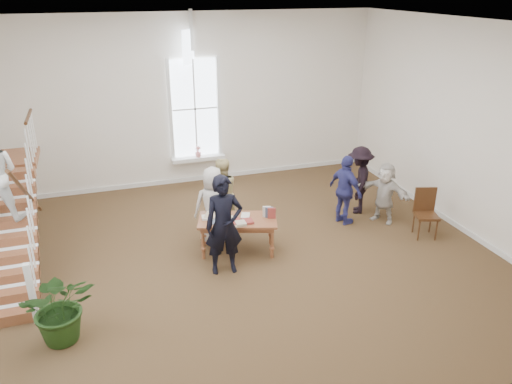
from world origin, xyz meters
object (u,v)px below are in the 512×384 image
object	(u,v)px
library_table	(236,223)
police_officer	(224,225)
side_chair	(426,209)
woman_cluster_a	(346,190)
woman_cluster_c	(385,193)
floor_plant	(61,306)
woman_cluster_b	(359,180)
person_yellow	(221,195)
elderly_woman	(213,205)

from	to	relation	value
library_table	police_officer	bearing A→B (deg)	-105.35
library_table	side_chair	size ratio (longest dim) A/B	1.62
police_officer	woman_cluster_a	distance (m)	3.36
woman_cluster_c	floor_plant	size ratio (longest dim) A/B	1.19
library_table	woman_cluster_b	xyz separation A→B (m)	(3.33, 0.96, 0.16)
side_chair	person_yellow	bearing A→B (deg)	175.34
person_yellow	floor_plant	bearing A→B (deg)	34.65
elderly_woman	library_table	bearing A→B (deg)	123.51
person_yellow	woman_cluster_b	bearing A→B (deg)	170.94
woman_cluster_a	library_table	bearing A→B (deg)	84.00
woman_cluster_b	woman_cluster_c	bearing A→B (deg)	54.91
library_table	elderly_woman	world-z (taller)	elderly_woman
elderly_woman	woman_cluster_a	distance (m)	3.05
woman_cluster_b	woman_cluster_c	distance (m)	0.72
floor_plant	elderly_woman	bearing A→B (deg)	38.70
elderly_woman	woman_cluster_c	bearing A→B (deg)	-178.50
library_table	floor_plant	distance (m)	3.76
woman_cluster_b	woman_cluster_c	size ratio (longest dim) A/B	1.15
police_officer	side_chair	xyz separation A→B (m)	(4.54, 0.09, -0.37)
person_yellow	woman_cluster_a	world-z (taller)	person_yellow
police_officer	woman_cluster_a	world-z (taller)	police_officer
library_table	elderly_woman	size ratio (longest dim) A/B	1.04
elderly_woman	woman_cluster_b	size ratio (longest dim) A/B	1.02
person_yellow	woman_cluster_c	world-z (taller)	person_yellow
police_officer	woman_cluster_a	bearing A→B (deg)	24.57
police_officer	woman_cluster_c	xyz separation A→B (m)	(4.05, 0.96, -0.27)
elderly_woman	person_yellow	distance (m)	0.58
elderly_woman	woman_cluster_c	size ratio (longest dim) A/B	1.17
police_officer	woman_cluster_b	distance (m)	4.08
elderly_woman	person_yellow	bearing A→B (deg)	-115.30
library_table	side_chair	xyz separation A→B (m)	(4.12, -0.56, -0.05)
person_yellow	side_chair	bearing A→B (deg)	151.41
woman_cluster_c	floor_plant	distance (m)	7.25
elderly_woman	woman_cluster_a	size ratio (longest dim) A/B	1.03
woman_cluster_c	woman_cluster_a	bearing A→B (deg)	-134.67
woman_cluster_a	side_chair	size ratio (longest dim) A/B	1.51
person_yellow	floor_plant	distance (m)	4.39
library_table	woman_cluster_c	xyz separation A→B (m)	(3.63, 0.31, 0.05)
elderly_woman	police_officer	bearing A→B (deg)	91.09
library_table	floor_plant	size ratio (longest dim) A/B	1.46
library_table	police_officer	distance (m)	0.84
elderly_woman	woman_cluster_b	xyz separation A→B (m)	(3.65, 0.36, -0.02)
side_chair	police_officer	bearing A→B (deg)	-161.67
police_officer	woman_cluster_b	bearing A→B (deg)	27.58
elderly_woman	person_yellow	xyz separation A→B (m)	(0.30, 0.50, 0.00)
person_yellow	woman_cluster_a	bearing A→B (deg)	161.22
woman_cluster_c	floor_plant	world-z (taller)	woman_cluster_c
person_yellow	woman_cluster_a	distance (m)	2.81
person_yellow	library_table	bearing A→B (deg)	84.17
woman_cluster_c	floor_plant	xyz separation A→B (m)	(-6.94, -2.11, -0.11)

